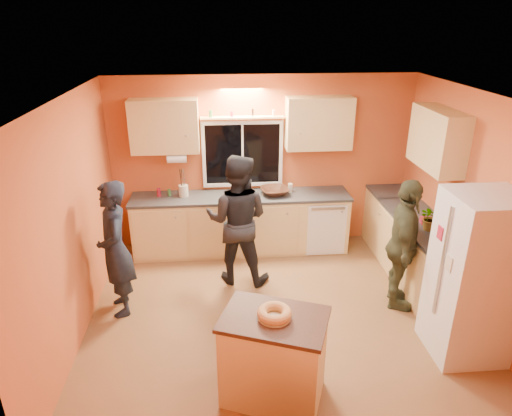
{
  "coord_description": "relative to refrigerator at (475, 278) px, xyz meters",
  "views": [
    {
      "loc": [
        -0.67,
        -4.58,
        3.36
      ],
      "look_at": [
        -0.24,
        0.4,
        1.24
      ],
      "focal_mm": 32.0,
      "sensor_mm": 36.0,
      "label": 1
    }
  ],
  "objects": [
    {
      "name": "ground",
      "position": [
        -1.89,
        0.8,
        -0.9
      ],
      "size": [
        4.5,
        4.5,
        0.0
      ],
      "primitive_type": "plane",
      "color": "brown",
      "rests_on": "ground"
    },
    {
      "name": "room_shell",
      "position": [
        -1.77,
        1.21,
        0.72
      ],
      "size": [
        4.54,
        4.04,
        2.61
      ],
      "color": "#BD5630",
      "rests_on": "ground"
    },
    {
      "name": "back_counter",
      "position": [
        -1.88,
        2.5,
        -0.45
      ],
      "size": [
        4.23,
        0.62,
        0.9
      ],
      "color": "#DFBB75",
      "rests_on": "ground"
    },
    {
      "name": "right_counter",
      "position": [
        0.06,
        1.3,
        -0.45
      ],
      "size": [
        0.62,
        1.84,
        0.9
      ],
      "color": "#DFBB75",
      "rests_on": "ground"
    },
    {
      "name": "refrigerator",
      "position": [
        0.0,
        0.0,
        0.0
      ],
      "size": [
        0.72,
        0.7,
        1.8
      ],
      "primitive_type": "cube",
      "color": "silver",
      "rests_on": "ground"
    },
    {
      "name": "island",
      "position": [
        -2.11,
        -0.48,
        -0.44
      ],
      "size": [
        1.09,
        0.93,
        0.9
      ],
      "rotation": [
        0.0,
        0.0,
        -0.37
      ],
      "color": "#DFBB75",
      "rests_on": "ground"
    },
    {
      "name": "bundt_pastry",
      "position": [
        -2.11,
        -0.48,
        0.04
      ],
      "size": [
        0.31,
        0.31,
        0.09
      ],
      "primitive_type": "torus",
      "color": "tan",
      "rests_on": "island"
    },
    {
      "name": "person_left",
      "position": [
        -3.79,
        1.07,
        -0.07
      ],
      "size": [
        0.56,
        0.7,
        1.67
      ],
      "primitive_type": "imported",
      "rotation": [
        0.0,
        0.0,
        -1.28
      ],
      "color": "black",
      "rests_on": "ground"
    },
    {
      "name": "person_center",
      "position": [
        -2.33,
        1.66,
        -0.02
      ],
      "size": [
        1.0,
        0.86,
        1.77
      ],
      "primitive_type": "imported",
      "rotation": [
        0.0,
        0.0,
        2.89
      ],
      "color": "black",
      "rests_on": "ground"
    },
    {
      "name": "person_right",
      "position": [
        -0.39,
        0.89,
        -0.07
      ],
      "size": [
        0.69,
        1.04,
        1.65
      ],
      "primitive_type": "imported",
      "rotation": [
        0.0,
        0.0,
        1.25
      ],
      "color": "#303320",
      "rests_on": "ground"
    },
    {
      "name": "mixing_bowl",
      "position": [
        -1.74,
        2.5,
        0.05
      ],
      "size": [
        0.47,
        0.47,
        0.1
      ],
      "primitive_type": "imported",
      "rotation": [
        0.0,
        0.0,
        0.16
      ],
      "color": "black",
      "rests_on": "back_counter"
    },
    {
      "name": "utensil_crock",
      "position": [
        -3.08,
        2.55,
        0.09
      ],
      "size": [
        0.14,
        0.14,
        0.17
      ],
      "primitive_type": "cylinder",
      "color": "beige",
      "rests_on": "back_counter"
    },
    {
      "name": "potted_plant",
      "position": [
        0.04,
        1.13,
        0.16
      ],
      "size": [
        0.31,
        0.27,
        0.33
      ],
      "primitive_type": "imported",
      "rotation": [
        0.0,
        0.0,
        0.05
      ],
      "color": "gray",
      "rests_on": "right_counter"
    },
    {
      "name": "red_box",
      "position": [
        0.08,
        1.32,
        0.04
      ],
      "size": [
        0.18,
        0.15,
        0.07
      ],
      "primitive_type": "cube",
      "rotation": [
        0.0,
        0.0,
        -0.19
      ],
      "color": "maroon",
      "rests_on": "right_counter"
    }
  ]
}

